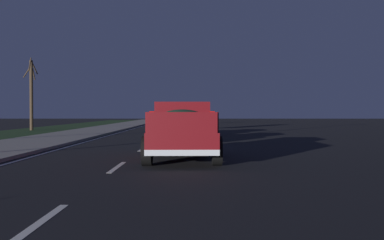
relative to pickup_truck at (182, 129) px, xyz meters
name	(u,v)px	position (x,y,z in m)	size (l,w,h in m)	color
ground	(161,136)	(13.54, 1.75, -0.98)	(144.00, 144.00, 0.00)	black
sidewalk_shoulder	(72,135)	(13.54, 7.45, -0.92)	(108.00, 4.00, 0.12)	gray
lane_markings	(126,134)	(15.44, 4.30, -0.98)	(108.00, 3.54, 0.01)	silver
pickup_truck	(182,129)	(0.00, 0.00, 0.00)	(5.47, 2.37, 1.87)	maroon
sedan_blue	(191,126)	(8.56, -0.22, -0.20)	(4.44, 2.09, 1.54)	navy
sedan_green	(190,123)	(15.15, -0.10, -0.20)	(4.40, 2.03, 1.54)	#14592D
bare_tree_far	(31,92)	(21.92, 13.19, 2.19)	(2.11, 1.06, 6.05)	#423323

